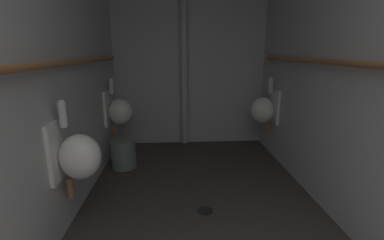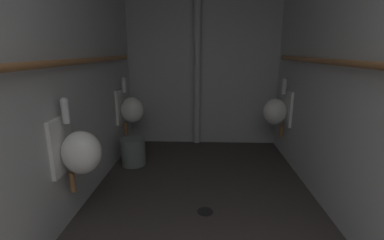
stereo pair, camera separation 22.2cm
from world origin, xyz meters
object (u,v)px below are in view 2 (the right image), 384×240
waste_bin (133,152)px  urinal_left_mid (78,151)px  standpipe_back_wall (197,55)px  urinal_right_mid (276,111)px  urinal_left_far (130,109)px  floor_drain (205,211)px

waste_bin → urinal_left_mid: bearing=-94.5°
standpipe_back_wall → urinal_right_mid: bearing=-26.3°
urinal_right_mid → waste_bin: urinal_right_mid is taller
urinal_left_far → floor_drain: (0.97, -1.31, -0.63)m
urinal_left_far → waste_bin: bearing=-73.7°
urinal_left_mid → urinal_left_far: size_ratio=1.00×
urinal_left_mid → urinal_left_far: (0.00, 1.52, 0.00)m
standpipe_back_wall → waste_bin: 1.60m
waste_bin → standpipe_back_wall: bearing=46.4°
standpipe_back_wall → floor_drain: size_ratio=18.49×
floor_drain → urinal_left_mid: bearing=-168.1°
standpipe_back_wall → urinal_left_mid: bearing=-113.2°
floor_drain → urinal_right_mid: bearing=54.7°
waste_bin → urinal_left_far: bearing=106.3°
urinal_left_far → urinal_right_mid: (1.88, -0.03, 0.00)m
urinal_left_mid → standpipe_back_wall: 2.28m
urinal_left_mid → floor_drain: 1.18m
urinal_left_mid → urinal_left_far: bearing=90.0°
standpipe_back_wall → waste_bin: size_ratio=7.68×
urinal_left_far → urinal_right_mid: bearing=-0.8°
urinal_left_far → standpipe_back_wall: size_ratio=0.29×
urinal_left_mid → waste_bin: urinal_left_mid is taller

